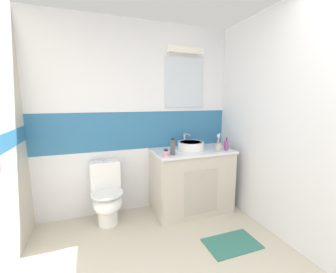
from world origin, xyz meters
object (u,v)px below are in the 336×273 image
object	(u,v)px
sink_basin	(191,145)
shampoo_bottle_tall	(173,147)
toilet	(107,195)
soap_dispenser	(226,145)
toothbrush_cup	(218,147)
hair_gel_jar	(166,153)

from	to	relation	value
sink_basin	shampoo_bottle_tall	bearing A→B (deg)	-148.20
toilet	soap_dispenser	xyz separation A→B (m)	(1.52, -0.23, 0.56)
sink_basin	shampoo_bottle_tall	xyz separation A→B (m)	(-0.34, -0.21, 0.04)
toothbrush_cup	shampoo_bottle_tall	size ratio (longest dim) A/B	1.15
sink_basin	toilet	distance (m)	1.24
sink_basin	toothbrush_cup	xyz separation A→B (m)	(0.29, -0.23, 0.01)
hair_gel_jar	shampoo_bottle_tall	bearing A→B (deg)	8.76
toilet	toothbrush_cup	bearing A→B (deg)	-10.01
toothbrush_cup	hair_gel_jar	size ratio (longest dim) A/B	2.89
toothbrush_cup	soap_dispenser	distance (m)	0.13
toilet	shampoo_bottle_tall	xyz separation A→B (m)	(0.77, -0.23, 0.59)
sink_basin	soap_dispenser	world-z (taller)	sink_basin
shampoo_bottle_tall	hair_gel_jar	distance (m)	0.11
toilet	toothbrush_cup	world-z (taller)	toothbrush_cup
shampoo_bottle_tall	hair_gel_jar	xyz separation A→B (m)	(-0.09, -0.01, -0.06)
toilet	shampoo_bottle_tall	world-z (taller)	shampoo_bottle_tall
shampoo_bottle_tall	toilet	bearing A→B (deg)	163.57
toilet	shampoo_bottle_tall	distance (m)	1.00
toilet	hair_gel_jar	world-z (taller)	hair_gel_jar
sink_basin	hair_gel_jar	world-z (taller)	sink_basin
toothbrush_cup	shampoo_bottle_tall	xyz separation A→B (m)	(-0.62, 0.02, 0.04)
sink_basin	hair_gel_jar	bearing A→B (deg)	-152.52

